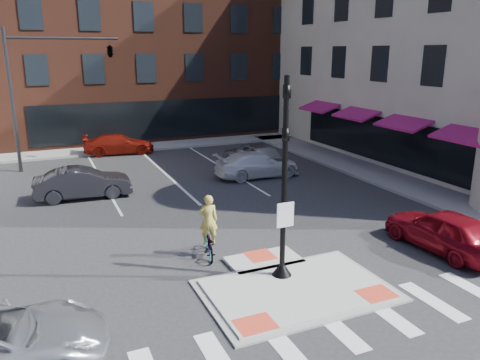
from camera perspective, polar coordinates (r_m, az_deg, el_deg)
name	(u,v)px	position (r m, az deg, el deg)	size (l,w,h in m)	color
ground	(288,284)	(14.42, 5.88, -12.48)	(120.00, 120.00, 0.00)	#28282B
refuge_island	(292,286)	(14.20, 6.41, -12.74)	(5.40, 4.65, 0.13)	gray
sidewalk_e	(367,170)	(27.96, 15.18, 1.18)	(3.00, 24.00, 0.15)	gray
sidewalk_n	(177,144)	(34.97, -7.64, 4.40)	(26.00, 3.00, 0.15)	gray
building_n	(142,38)	(44.03, -11.83, 16.61)	(24.40, 18.40, 15.50)	#53271A
building_far_left	(51,65)	(63.08, -22.05, 12.87)	(10.00, 12.00, 10.00)	slate
building_far_right	(152,56)	(66.81, -10.68, 14.65)	(12.00, 12.00, 12.00)	brown
signal_pole	(284,205)	(13.80, 5.34, -3.11)	(0.60, 0.60, 5.98)	black
mast_arm_signal	(84,60)	(29.16, -18.44, 13.71)	(6.10, 2.24, 8.00)	black
red_sedan	(444,230)	(17.75, 23.64, -5.62)	(1.75, 4.35, 1.48)	maroon
white_pickup	(258,164)	(25.74, 2.16, 1.91)	(1.93, 4.75, 1.38)	silver
bg_car_dark	(83,183)	(23.19, -18.59, -0.34)	(1.54, 4.41, 1.45)	#28282D
bg_car_silver	(254,155)	(27.41, 1.73, 3.03)	(1.92, 4.78, 1.63)	#9DA0A4
bg_car_red	(119,144)	(32.55, -14.55, 4.27)	(1.87, 4.59, 1.33)	maroon
cyclist	(209,236)	(15.85, -3.85, -6.82)	(0.99, 1.81, 2.18)	#3F3F44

